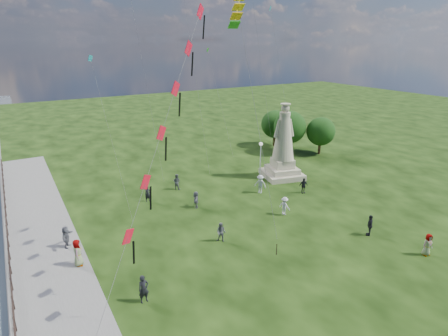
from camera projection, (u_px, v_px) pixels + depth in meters
waterfront at (31, 279)px, 24.69m from camera, size 200.00×200.00×1.51m
statue at (283, 150)px, 41.87m from camera, size 5.00×5.00×8.39m
lamppost at (261, 153)px, 41.24m from camera, size 0.40×0.40×4.28m
tree_row at (293, 127)px, 51.90m from camera, size 7.42×10.31×5.81m
person_0 at (144, 289)px, 22.17m from camera, size 0.69×0.48×1.78m
person_1 at (221, 232)px, 28.89m from camera, size 0.88×0.89×1.59m
person_2 at (284, 206)px, 33.37m from camera, size 0.85×1.20×1.68m
person_3 at (370, 225)px, 29.83m from camera, size 1.14×1.04×1.76m
person_4 at (428, 245)px, 27.06m from camera, size 0.90×0.63×1.69m
person_5 at (66, 238)px, 27.97m from camera, size 1.36×1.70×1.70m
person_6 at (148, 194)px, 36.10m from camera, size 0.60×0.42×1.56m
person_7 at (177, 182)px, 39.07m from camera, size 0.89×0.95×1.67m
person_8 at (260, 184)px, 38.11m from camera, size 1.24×1.39×1.93m
person_9 at (303, 186)px, 38.11m from camera, size 1.03×0.70×1.60m
person_10 at (78, 254)px, 25.66m from camera, size 0.86×1.09×1.94m
person_11 at (196, 199)px, 34.84m from camera, size 1.12×1.61×1.60m
red_kite_train at (168, 117)px, 21.69m from camera, size 11.17×9.35×17.14m
small_kites at (200, 38)px, 40.93m from camera, size 22.34×16.60×24.91m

